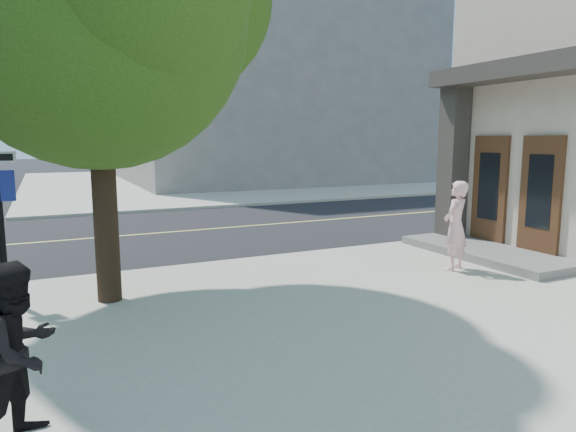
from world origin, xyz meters
TOP-DOWN VIEW (x-y plane):
  - ground at (0.00, 0.00)m, footprint 140.00×140.00m
  - road_ew at (0.00, 4.50)m, footprint 140.00×9.00m
  - sidewalk_ne at (13.50, 21.50)m, footprint 29.00×25.00m
  - filler_ne at (14.00, 22.00)m, footprint 18.00×16.00m
  - man_on_phone at (7.67, -2.79)m, footprint 0.78×0.66m
  - pedestrian at (0.00, -5.65)m, footprint 0.96×0.99m

SIDE VIEW (x-z plane):
  - ground at x=0.00m, z-range 0.00..0.00m
  - road_ew at x=0.00m, z-range 0.00..0.01m
  - sidewalk_ne at x=13.50m, z-range 0.00..0.12m
  - pedestrian at x=0.00m, z-range 0.12..1.72m
  - man_on_phone at x=7.67m, z-range 0.12..1.92m
  - filler_ne at x=14.00m, z-range 0.12..14.12m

